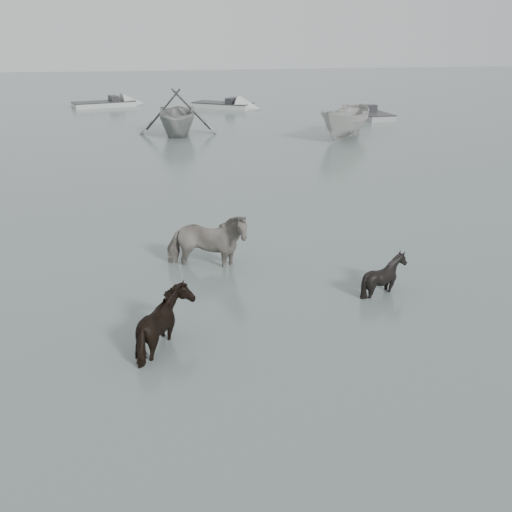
# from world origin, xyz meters

# --- Properties ---
(ground) EXTENTS (140.00, 140.00, 0.00)m
(ground) POSITION_xyz_m (0.00, 0.00, 0.00)
(ground) COLOR slate
(ground) RESTS_ON ground
(pony_pinto) EXTENTS (2.31, 1.51, 1.79)m
(pony_pinto) POSITION_xyz_m (-0.53, 2.88, 0.90)
(pony_pinto) COLOR black
(pony_pinto) RESTS_ON ground
(pony_dark) EXTENTS (1.24, 1.44, 1.42)m
(pony_dark) POSITION_xyz_m (-1.66, -1.19, 0.71)
(pony_dark) COLOR black
(pony_dark) RESTS_ON ground
(pony_black) EXTENTS (1.31, 1.23, 1.19)m
(pony_black) POSITION_xyz_m (3.26, 0.65, 0.59)
(pony_black) COLOR black
(pony_black) RESTS_ON ground
(rowboat_trail) EXTENTS (4.61, 5.24, 2.60)m
(rowboat_trail) POSITION_xyz_m (-0.19, 22.74, 1.30)
(rowboat_trail) COLOR gray
(rowboat_trail) RESTS_ON ground
(boat_small) EXTENTS (4.28, 4.73, 1.80)m
(boat_small) POSITION_xyz_m (8.37, 20.30, 0.90)
(boat_small) COLOR #ABABA7
(boat_small) RESTS_ON ground
(skiff_port) EXTENTS (2.08, 5.21, 0.75)m
(skiff_port) POSITION_xyz_m (12.08, 26.89, 0.38)
(skiff_port) COLOR gray
(skiff_port) RESTS_ON ground
(skiff_mid) EXTENTS (5.69, 4.53, 0.75)m
(skiff_mid) POSITION_xyz_m (3.47, 33.31, 0.38)
(skiff_mid) COLOR #B1B3B0
(skiff_mid) RESTS_ON ground
(skiff_far) EXTENTS (6.11, 3.26, 0.75)m
(skiff_far) POSITION_xyz_m (-4.77, 35.40, 0.38)
(skiff_far) COLOR #ADB0AD
(skiff_far) RESTS_ON ground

